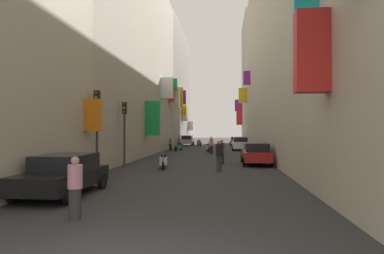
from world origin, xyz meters
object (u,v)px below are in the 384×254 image
scooter_green (179,147)px  scooter_orange (199,143)px  parked_car_red (256,153)px  pedestrian_mid_street (170,144)px  parked_car_white (240,143)px  traffic_light_near_corner (97,118)px  pedestrian_far_away (222,152)px  scooter_silver (208,148)px  pedestrian_near_left (219,156)px  parked_car_yellow (236,141)px  parked_car_black (64,174)px  traffic_light_far_corner (124,123)px  parked_car_silver (187,140)px  scooter_white (164,161)px  pedestrian_near_right (75,188)px  pedestrian_crossing (211,145)px

scooter_green → scooter_orange: bearing=82.7°
parked_car_red → pedestrian_mid_street: size_ratio=2.79×
parked_car_white → traffic_light_near_corner: (-8.19, -22.79, 2.15)m
pedestrian_mid_street → traffic_light_near_corner: traffic_light_near_corner is taller
pedestrian_far_away → traffic_light_near_corner: traffic_light_near_corner is taller
scooter_silver → pedestrian_near_left: 17.16m
parked_car_yellow → parked_car_red: size_ratio=0.99×
parked_car_white → parked_car_black: bearing=-105.2°
parked_car_white → traffic_light_far_corner: 20.10m
parked_car_silver → traffic_light_far_corner: bearing=-91.2°
traffic_light_near_corner → scooter_green: bearing=86.8°
parked_car_silver → scooter_silver: 15.34m
parked_car_red → pedestrian_far_away: (-2.31, 0.17, 0.07)m
scooter_orange → scooter_white: (0.09, -29.11, -0.00)m
parked_car_red → pedestrian_mid_street: (-8.21, 14.33, 0.00)m
pedestrian_near_right → pedestrian_far_away: (3.69, 14.62, 0.03)m
scooter_white → traffic_light_far_corner: bearing=162.2°
scooter_silver → pedestrian_far_away: (1.58, -12.77, 0.38)m
parked_car_yellow → pedestrian_mid_street: (-7.78, -14.45, 0.06)m
scooter_silver → pedestrian_near_left: (1.48, -17.09, 0.43)m
scooter_orange → pedestrian_mid_street: pedestrian_mid_street is taller
scooter_orange → scooter_silver: (1.99, -13.27, -0.00)m
pedestrian_near_right → pedestrian_mid_street: (-2.21, 28.78, -0.04)m
traffic_light_far_corner → pedestrian_far_away: bearing=19.7°
scooter_green → parked_car_white: bearing=11.6°
parked_car_black → scooter_green: bearing=88.9°
pedestrian_mid_street → traffic_light_near_corner: (-0.32, -20.89, 2.18)m
parked_car_black → pedestrian_far_away: 12.82m
parked_car_yellow → scooter_orange: parked_car_yellow is taller
scooter_green → traffic_light_far_corner: bearing=-93.9°
scooter_silver → parked_car_yellow: bearing=77.7°
pedestrian_crossing → pedestrian_mid_street: (-4.80, 4.40, -0.07)m
pedestrian_far_away → pedestrian_near_left: bearing=-91.3°
pedestrian_crossing → parked_car_yellow: bearing=81.0°
parked_car_white → traffic_light_near_corner: 24.31m
parked_car_black → pedestrian_near_right: (1.83, -3.05, 0.05)m
pedestrian_crossing → traffic_light_far_corner: 13.16m
parked_car_white → scooter_orange: 11.42m
parked_car_black → parked_car_red: bearing=55.5°
parked_car_red → scooter_green: (-7.34, 14.78, -0.31)m
scooter_green → scooter_white: (1.55, -17.69, -0.00)m
pedestrian_near_left → traffic_light_near_corner: size_ratio=0.41×
pedestrian_mid_street → parked_car_silver: bearing=88.4°
parked_car_black → pedestrian_far_away: pedestrian_far_away is taller
scooter_silver → parked_car_red: bearing=-73.3°
pedestrian_crossing → parked_car_silver: bearing=104.0°
parked_car_red → traffic_light_far_corner: bearing=-166.5°
parked_car_silver → pedestrian_crossing: 18.37m
traffic_light_near_corner → traffic_light_far_corner: traffic_light_near_corner is taller
parked_car_white → pedestrian_far_away: (-1.97, -16.05, 0.04)m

